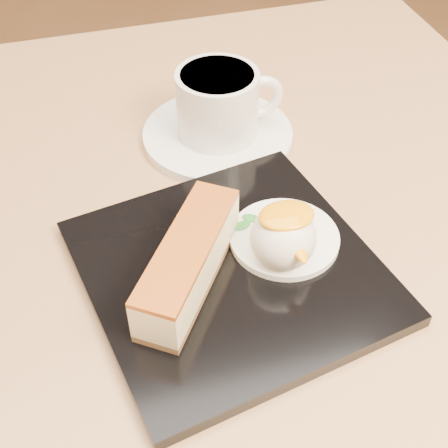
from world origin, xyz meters
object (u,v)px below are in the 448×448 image
object	(u,v)px
cheesecake	(188,262)
coffee_cup	(219,102)
ice_cream_scoop	(283,238)
saucer	(218,135)
table	(188,355)
dessert_plate	(231,271)

from	to	relation	value
cheesecake	coffee_cup	xyz separation A→B (m)	(0.08, 0.18, 0.01)
ice_cream_scoop	saucer	distance (m)	0.19
cheesecake	saucer	size ratio (longest dim) A/B	0.86
table	saucer	xyz separation A→B (m)	(0.07, 0.14, 0.16)
coffee_cup	dessert_plate	bearing A→B (deg)	-102.31
ice_cream_scoop	saucer	xyz separation A→B (m)	(-0.00, 0.18, -0.03)
dessert_plate	ice_cream_scoop	distance (m)	0.05
dessert_plate	coffee_cup	xyz separation A→B (m)	(0.04, 0.18, 0.04)
table	ice_cream_scoop	distance (m)	0.21
dessert_plate	cheesecake	bearing A→B (deg)	-171.87
saucer	table	bearing A→B (deg)	-117.26
ice_cream_scoop	coffee_cup	size ratio (longest dim) A/B	0.48
cheesecake	coffee_cup	size ratio (longest dim) A/B	1.20
ice_cream_scoop	coffee_cup	distance (m)	0.18
table	ice_cream_scoop	size ratio (longest dim) A/B	15.48
dessert_plate	coffee_cup	world-z (taller)	coffee_cup
saucer	coffee_cup	size ratio (longest dim) A/B	1.40
table	saucer	world-z (taller)	saucer
cheesecake	saucer	xyz separation A→B (m)	(0.07, 0.18, -0.03)
coffee_cup	saucer	bearing A→B (deg)	-180.00
table	dessert_plate	size ratio (longest dim) A/B	3.64
table	cheesecake	xyz separation A→B (m)	(-0.00, -0.04, 0.19)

